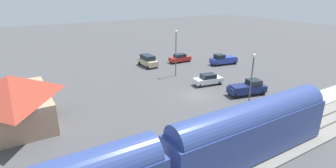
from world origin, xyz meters
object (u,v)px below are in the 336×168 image
object	(u,v)px
station_building	(12,99)
light_pole_lot_center	(176,48)
light_pole_near_platform	(252,75)
sedan_red	(180,58)
pickup_navy	(248,88)
sedan_white	(208,79)
pedestrian_on_platform	(242,121)
suv_tan	(148,60)
passenger_train	(164,161)
pickup_blue	(223,59)

from	to	relation	value
station_building	light_pole_lot_center	distance (m)	25.14
light_pole_near_platform	light_pole_lot_center	world-z (taller)	light_pole_lot_center
sedan_red	pickup_navy	distance (m)	20.06
light_pole_lot_center	station_building	bearing A→B (deg)	101.75
sedan_white	station_building	bearing A→B (deg)	87.10
pedestrian_on_platform	suv_tan	size ratio (longest dim) A/B	0.35
station_building	sedan_red	bearing A→B (deg)	-67.74
station_building	pedestrian_on_platform	distance (m)	24.66
pedestrian_on_platform	light_pole_near_platform	xyz separation A→B (m)	(3.30, -4.68, 3.25)
passenger_train	pickup_blue	xyz separation A→B (m)	(24.43, -28.26, -1.83)
sedan_white	pickup_navy	distance (m)	6.52
pedestrian_on_platform	pickup_blue	size ratio (longest dim) A/B	0.30
light_pole_near_platform	pickup_blue	bearing A→B (deg)	-34.57
pedestrian_on_platform	pickup_blue	bearing A→B (deg)	-38.80
passenger_train	pedestrian_on_platform	size ratio (longest dim) A/B	19.93
suv_tan	station_building	bearing A→B (deg)	119.41
station_building	sedan_white	size ratio (longest dim) A/B	2.44
station_building	sedan_red	world-z (taller)	station_building
station_building	sedan_white	xyz separation A→B (m)	(-1.33, -26.36, -1.97)
sedan_white	light_pole_lot_center	distance (m)	7.83
light_pole_lot_center	sedan_white	bearing A→B (deg)	-164.13
pickup_blue	sedan_white	bearing A→B (deg)	126.87
light_pole_near_platform	sedan_red	bearing A→B (deg)	-13.79
station_building	light_pole_near_platform	xyz separation A→B (m)	(-11.20, -24.56, 1.68)
light_pole_near_platform	light_pole_lot_center	bearing A→B (deg)	0.12
light_pole_lot_center	passenger_train	bearing A→B (deg)	145.16
light_pole_near_platform	light_pole_lot_center	xyz separation A→B (m)	(16.30, 0.03, 0.40)
pickup_navy	pedestrian_on_platform	bearing A→B (deg)	129.37
passenger_train	light_pole_lot_center	world-z (taller)	light_pole_lot_center
sedan_white	light_pole_lot_center	bearing A→B (deg)	15.87
pickup_blue	pedestrian_on_platform	bearing A→B (deg)	141.20
pedestrian_on_platform	light_pole_lot_center	bearing A→B (deg)	-13.33
station_building	pickup_blue	bearing A→B (deg)	-80.06
sedan_white	sedan_red	distance (m)	14.33
sedan_red	light_pole_lot_center	distance (m)	10.21
pickup_blue	light_pole_lot_center	world-z (taller)	light_pole_lot_center
passenger_train	sedan_red	xyz separation A→B (m)	(30.43, -21.91, -1.98)
station_building	light_pole_near_platform	distance (m)	27.05
pedestrian_on_platform	suv_tan	world-z (taller)	suv_tan
sedan_red	light_pole_lot_center	world-z (taller)	light_pole_lot_center
passenger_train	sedan_red	world-z (taller)	passenger_train
suv_tan	light_pole_near_platform	xyz separation A→B (m)	(-24.34, -1.25, 3.39)
sedan_red	light_pole_near_platform	world-z (taller)	light_pole_near_platform
suv_tan	light_pole_lot_center	world-z (taller)	light_pole_lot_center
sedan_red	light_pole_lot_center	xyz separation A→B (m)	(-7.33, 5.83, 4.06)
pedestrian_on_platform	sedan_white	size ratio (longest dim) A/B	0.36
suv_tan	light_pole_lot_center	size ratio (longest dim) A/B	0.62
pickup_navy	suv_tan	size ratio (longest dim) A/B	1.16
pedestrian_on_platform	pickup_blue	xyz separation A→B (m)	(20.93, -16.83, -0.25)
pickup_navy	light_pole_lot_center	bearing A→B (deg)	16.92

